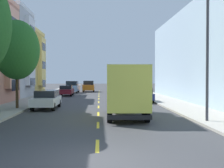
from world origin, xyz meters
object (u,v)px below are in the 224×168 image
(street_lamp, at_px, (205,47))
(parked_suv_silver, at_px, (120,85))
(parked_wagon_white, at_px, (47,99))
(delivery_box_truck, at_px, (126,88))
(parked_sedan_burgundy, at_px, (66,90))
(parked_wagon_navy, at_px, (142,94))
(street_tree_second, at_px, (17,50))
(parked_sedan_forest, at_px, (126,89))
(parked_suv_sky, at_px, (72,87))
(moving_orange_sedan, at_px, (89,86))

(street_lamp, height_order, parked_suv_silver, street_lamp)
(parked_wagon_white, bearing_deg, parked_suv_silver, 77.27)
(delivery_box_truck, relative_size, parked_wagon_white, 1.54)
(parked_suv_silver, height_order, parked_sedan_burgundy, parked_suv_silver)
(parked_wagon_navy, bearing_deg, street_tree_second, -147.70)
(street_lamp, relative_size, delivery_box_truck, 0.99)
(parked_suv_silver, xyz_separation_m, parked_sedan_forest, (-0.15, -15.36, -0.24))
(street_lamp, distance_m, parked_sedan_burgundy, 27.65)
(parked_suv_silver, bearing_deg, parked_suv_sky, -123.01)
(parked_suv_sky, bearing_deg, parked_suv_silver, 56.99)
(parked_sedan_burgundy, bearing_deg, parked_wagon_navy, -50.88)
(street_tree_second, bearing_deg, parked_sedan_burgundy, 83.89)
(parked_wagon_navy, height_order, parked_wagon_white, same)
(parked_suv_silver, distance_m, parked_sedan_burgundy, 22.74)
(parked_suv_silver, relative_size, parked_wagon_white, 1.03)
(parked_sedan_forest, distance_m, moving_orange_sedan, 8.45)
(street_tree_second, distance_m, street_lamp, 14.46)
(parked_wagon_navy, bearing_deg, moving_orange_sedan, 105.55)
(parked_suv_silver, height_order, parked_suv_sky, same)
(parked_wagon_white, bearing_deg, parked_sedan_burgundy, 90.93)
(street_lamp, bearing_deg, moving_orange_sedan, 101.89)
(street_tree_second, distance_m, parked_suv_silver, 40.43)
(parked_suv_sky, bearing_deg, parked_sedan_forest, -13.07)
(delivery_box_truck, distance_m, parked_sedan_burgundy, 23.60)
(delivery_box_truck, height_order, parked_wagon_navy, delivery_box_truck)
(moving_orange_sedan, bearing_deg, street_lamp, -78.11)
(parked_wagon_navy, xyz_separation_m, parked_sedan_forest, (-0.21, 16.56, -0.05))
(parked_suv_sky, height_order, parked_sedan_burgundy, parked_suv_sky)
(parked_wagon_white, distance_m, parked_sedan_burgundy, 17.15)
(parked_sedan_burgundy, relative_size, moving_orange_sedan, 0.94)
(parked_suv_sky, bearing_deg, parked_sedan_burgundy, -91.42)
(parked_wagon_white, xyz_separation_m, parked_sedan_forest, (8.45, 22.71, -0.05))
(parked_suv_sky, bearing_deg, parked_wagon_navy, -64.73)
(street_lamp, bearing_deg, parked_wagon_navy, 95.97)
(parked_suv_silver, relative_size, parked_suv_sky, 1.00)
(street_lamp, bearing_deg, parked_sedan_forest, 93.17)
(parked_suv_silver, height_order, parked_sedan_forest, parked_suv_silver)
(street_lamp, distance_m, moving_orange_sedan, 37.78)
(parked_suv_silver, distance_m, parked_suv_sky, 15.96)
(street_tree_second, height_order, parked_sedan_burgundy, street_tree_second)
(street_lamp, height_order, parked_sedan_forest, street_lamp)
(street_lamp, distance_m, parked_suv_sky, 34.62)
(parked_suv_silver, distance_m, moving_orange_sedan, 11.30)
(street_lamp, height_order, parked_sedan_burgundy, street_lamp)
(parked_wagon_white, bearing_deg, parked_sedan_forest, 69.58)
(parked_sedan_burgundy, xyz_separation_m, moving_orange_sedan, (2.69, 11.47, 0.24))
(moving_orange_sedan, bearing_deg, parked_sedan_forest, -44.35)
(parked_sedan_burgundy, xyz_separation_m, parked_sedan_forest, (8.73, 5.56, 0.00))
(delivery_box_truck, xyz_separation_m, parked_suv_silver, (2.60, 43.65, -0.87))
(parked_suv_silver, height_order, parked_wagon_white, parked_suv_silver)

